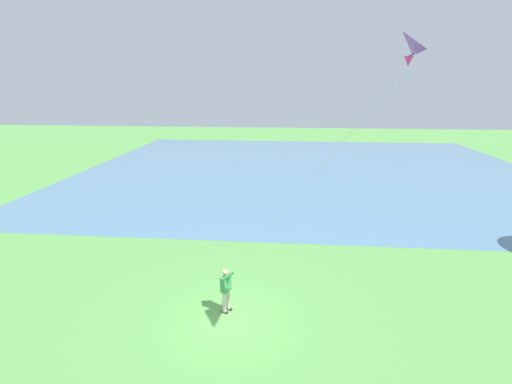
{
  "coord_description": "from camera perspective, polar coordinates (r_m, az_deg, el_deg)",
  "views": [
    {
      "loc": [
        10.92,
        1.85,
        8.16
      ],
      "look_at": [
        -0.24,
        0.87,
        4.77
      ],
      "focal_mm": 25.08,
      "sensor_mm": 36.0,
      "label": 1
    }
  ],
  "objects": [
    {
      "name": "ground_plane",
      "position": [
        13.76,
        -3.93,
        -19.61
      ],
      "size": [
        120.0,
        120.0,
        0.0
      ],
      "primitive_type": "plane",
      "color": "#569947"
    },
    {
      "name": "lake_water",
      "position": [
        36.56,
        8.28,
        3.74
      ],
      "size": [
        36.0,
        44.0,
        0.01
      ],
      "primitive_type": "cube",
      "color": "teal",
      "rests_on": "ground"
    },
    {
      "name": "flying_kite",
      "position": [
        9.09,
        21.77,
        19.75
      ],
      "size": [
        3.1,
        4.53,
        7.48
      ],
      "color": "purple"
    },
    {
      "name": "person_kite_flyer",
      "position": [
        13.6,
        -4.74,
        -14.79
      ],
      "size": [
        0.52,
        0.62,
        1.83
      ],
      "color": "#232328",
      "rests_on": "ground"
    }
  ]
}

